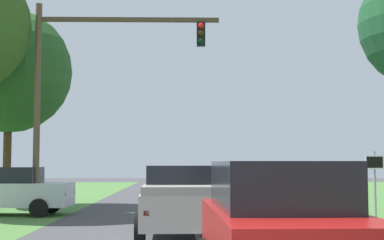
{
  "coord_description": "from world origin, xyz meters",
  "views": [
    {
      "loc": [
        -0.49,
        -4.0,
        1.97
      ],
      "look_at": [
        -0.07,
        15.96,
        3.45
      ],
      "focal_mm": 53.83,
      "sensor_mm": 36.0,
      "label": 1
    }
  ],
  "objects": [
    {
      "name": "red_suv_near",
      "position": [
        0.91,
        4.19,
        1.04
      ],
      "size": [
        2.2,
        4.83,
        1.99
      ],
      "color": "#9E1411",
      "rests_on": "ground_plane"
    },
    {
      "name": "pickup_truck_lead",
      "position": [
        -0.42,
        11.25,
        0.96
      ],
      "size": [
        2.4,
        5.15,
        1.89
      ],
      "color": "#B7B2A8",
      "rests_on": "ground_plane"
    },
    {
      "name": "traffic_light",
      "position": [
        -4.11,
        17.51,
        5.21
      ],
      "size": [
        6.94,
        0.4,
        7.98
      ],
      "color": "brown",
      "rests_on": "ground_plane"
    },
    {
      "name": "keep_moving_sign",
      "position": [
        5.75,
        14.35,
        1.5
      ],
      "size": [
        0.6,
        0.09,
        2.33
      ],
      "color": "gray",
      "rests_on": "ground_plane"
    },
    {
      "name": "crossing_suv_far",
      "position": [
        -7.07,
        17.92,
        0.94
      ],
      "size": [
        4.85,
        2.19,
        1.8
      ],
      "color": "silver",
      "rests_on": "ground_plane"
    },
    {
      "name": "extra_tree_2",
      "position": [
        -8.18,
        21.79,
        6.09
      ],
      "size": [
        5.59,
        5.59,
        8.9
      ],
      "color": "#4C351E",
      "rests_on": "ground_plane"
    }
  ]
}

